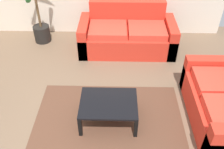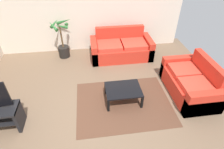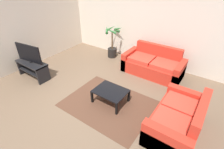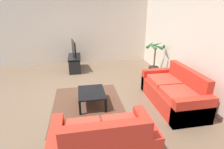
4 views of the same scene
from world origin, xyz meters
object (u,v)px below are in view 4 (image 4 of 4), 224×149
object	(u,v)px
couch_main	(173,93)
couch_loveseat	(104,143)
tv	(74,48)
tv_stand	(75,61)
potted_palm	(154,63)
coffee_table	(91,93)

from	to	relation	value
couch_main	couch_loveseat	distance (m)	2.37
couch_main	tv	xyz separation A→B (m)	(-3.04, -2.40, 0.54)
couch_loveseat	tv	xyz separation A→B (m)	(-4.42, -0.47, 0.54)
tv_stand	tv	world-z (taller)	tv
tv_stand	potted_palm	xyz separation A→B (m)	(1.22, 2.68, 0.13)
couch_main	couch_loveseat	size ratio (longest dim) A/B	1.20
couch_loveseat	tv_stand	world-z (taller)	couch_loveseat
couch_loveseat	potted_palm	distance (m)	3.89
couch_main	tv	bearing A→B (deg)	-141.71
tv	potted_palm	xyz separation A→B (m)	(1.22, 2.67, -0.36)
couch_main	potted_palm	size ratio (longest dim) A/B	1.54
tv	tv_stand	bearing A→B (deg)	-82.26
couch_loveseat	tv	world-z (taller)	tv
couch_loveseat	coffee_table	distance (m)	1.69
potted_palm	couch_loveseat	bearing A→B (deg)	-34.46
tv_stand	potted_palm	distance (m)	2.94
potted_palm	tv	bearing A→B (deg)	-114.48
couch_loveseat	potted_palm	size ratio (longest dim) A/B	1.28
potted_palm	coffee_table	bearing A→B (deg)	-56.14
tv	couch_loveseat	bearing A→B (deg)	6.12
couch_main	tv_stand	world-z (taller)	couch_main
couch_main	coffee_table	world-z (taller)	couch_main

